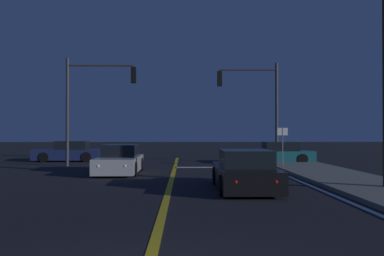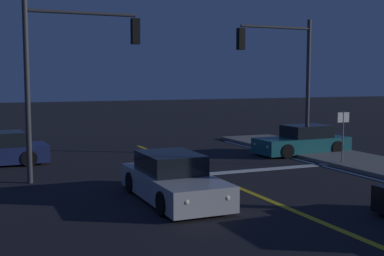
# 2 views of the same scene
# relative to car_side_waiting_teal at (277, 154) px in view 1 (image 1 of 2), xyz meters

# --- Properties ---
(sidewalk_right) EXTENTS (3.20, 35.77, 0.15)m
(sidewalk_right) POSITION_rel_car_side_waiting_teal_xyz_m (0.66, -11.23, -0.51)
(sidewalk_right) COLOR slate
(sidewalk_right) RESTS_ON ground
(lane_line_center) EXTENTS (0.20, 33.79, 0.01)m
(lane_line_center) POSITION_rel_car_side_waiting_teal_xyz_m (-6.23, -11.23, -0.58)
(lane_line_center) COLOR gold
(lane_line_center) RESTS_ON ground
(lane_line_edge_right) EXTENTS (0.16, 33.79, 0.01)m
(lane_line_edge_right) POSITION_rel_car_side_waiting_teal_xyz_m (-1.19, -11.23, -0.58)
(lane_line_edge_right) COLOR white
(lane_line_edge_right) RESTS_ON ground
(stop_bar) EXTENTS (5.29, 0.50, 0.01)m
(stop_bar) POSITION_rel_car_side_waiting_teal_xyz_m (-3.59, -2.79, -0.58)
(stop_bar) COLOR white
(stop_bar) RESTS_ON ground
(car_side_waiting_teal) EXTENTS (4.52, 1.90, 1.34)m
(car_side_waiting_teal) POSITION_rel_car_side_waiting_teal_xyz_m (0.00, 0.00, 0.00)
(car_side_waiting_teal) COLOR #195960
(car_side_waiting_teal) RESTS_ON ground
(car_distant_tail_black) EXTENTS (1.95, 4.67, 1.34)m
(car_distant_tail_black) POSITION_rel_car_side_waiting_teal_xyz_m (-3.69, -11.83, 0.00)
(car_distant_tail_black) COLOR black
(car_distant_tail_black) RESTS_ON ground
(car_lead_oncoming_navy) EXTENTS (4.45, 2.08, 1.34)m
(car_lead_oncoming_navy) POSITION_rel_car_side_waiting_teal_xyz_m (-13.36, 2.36, 0.00)
(car_lead_oncoming_navy) COLOR navy
(car_lead_oncoming_navy) RESTS_ON ground
(car_following_oncoming_silver) EXTENTS (1.91, 4.67, 1.34)m
(car_following_oncoming_silver) POSITION_rel_car_side_waiting_teal_xyz_m (-8.75, -5.97, 0.00)
(car_following_oncoming_silver) COLOR #B2B5BA
(car_following_oncoming_silver) RESTS_ON ground
(traffic_signal_near_right) EXTENTS (3.68, 0.28, 6.10)m
(traffic_signal_near_right) POSITION_rel_car_side_waiting_teal_xyz_m (-1.40, -0.49, 3.46)
(traffic_signal_near_right) COLOR #38383D
(traffic_signal_near_right) RESTS_ON ground
(traffic_signal_far_left) EXTENTS (3.96, 0.28, 6.12)m
(traffic_signal_far_left) POSITION_rel_car_side_waiting_teal_xyz_m (-10.97, -1.89, 3.49)
(traffic_signal_far_left) COLOR #38383D
(traffic_signal_far_left) RESTS_ON ground
(street_sign_corner) EXTENTS (0.56, 0.06, 2.21)m
(street_sign_corner) POSITION_rel_car_side_waiting_teal_xyz_m (-0.44, -3.29, 0.91)
(street_sign_corner) COLOR slate
(street_sign_corner) RESTS_ON ground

